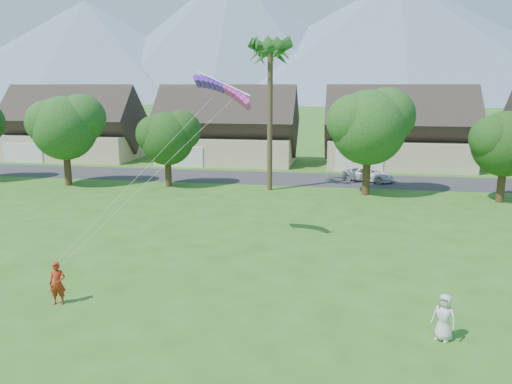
% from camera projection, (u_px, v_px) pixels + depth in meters
% --- Properties ---
extents(street, '(90.00, 7.00, 0.01)m').
position_uv_depth(street, '(299.00, 179.00, 47.54)').
color(street, '#2D2D30').
rests_on(street, ground).
extents(kite_flyer, '(0.74, 0.57, 1.79)m').
position_uv_depth(kite_flyer, '(58.00, 283.00, 20.20)').
color(kite_flyer, '#A02712').
rests_on(kite_flyer, ground).
extents(watcher, '(0.99, 0.89, 1.70)m').
position_uv_depth(watcher, '(444.00, 317.00, 17.34)').
color(watcher, silver).
rests_on(watcher, ground).
extents(parked_car, '(5.15, 3.85, 1.30)m').
position_uv_depth(parked_car, '(369.00, 174.00, 46.33)').
color(parked_car, white).
rests_on(parked_car, ground).
extents(mountain_ridge, '(540.00, 240.00, 70.00)m').
position_uv_depth(mountain_ridge, '(358.00, 45.00, 257.52)').
color(mountain_ridge, slate).
rests_on(mountain_ridge, ground).
extents(houses_row, '(72.75, 8.19, 8.86)m').
position_uv_depth(houses_row, '(311.00, 134.00, 55.41)').
color(houses_row, beige).
rests_on(houses_row, ground).
extents(tree_row, '(62.27, 6.67, 8.45)m').
position_uv_depth(tree_row, '(279.00, 133.00, 40.85)').
color(tree_row, '#47301C').
rests_on(tree_row, ground).
extents(fan_palm, '(3.00, 3.00, 13.80)m').
position_uv_depth(fan_palm, '(270.00, 47.00, 40.10)').
color(fan_palm, '#4C3D26').
rests_on(fan_palm, ground).
extents(parafoil_kite, '(3.35, 1.16, 0.50)m').
position_uv_depth(parafoil_kite, '(225.00, 88.00, 26.45)').
color(parafoil_kite, '#541AC9').
rests_on(parafoil_kite, ground).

